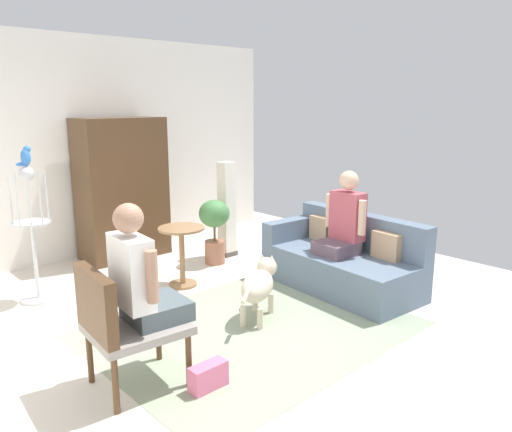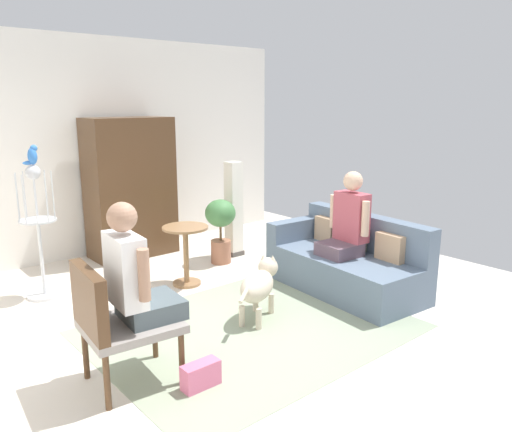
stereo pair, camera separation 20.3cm
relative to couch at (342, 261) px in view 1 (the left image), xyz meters
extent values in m
plane|color=beige|center=(-1.53, 0.12, -0.29)|extent=(6.92, 6.92, 0.00)
cube|color=silver|center=(-1.53, 3.06, 1.12)|extent=(5.94, 0.12, 2.82)
cube|color=gray|center=(-1.45, -0.13, -0.29)|extent=(2.69, 2.12, 0.01)
cube|color=slate|center=(-0.06, -0.03, -0.09)|extent=(0.95, 1.77, 0.41)
cube|color=slate|center=(0.26, -0.06, 0.31)|extent=(0.30, 1.72, 0.39)
cube|color=slate|center=(0.00, 0.73, 0.23)|extent=(0.84, 0.24, 0.24)
cube|color=tan|center=(0.10, -0.47, 0.26)|extent=(0.12, 0.33, 0.28)
cube|color=gray|center=(0.14, 0.00, 0.26)|extent=(0.12, 0.29, 0.28)
cube|color=tan|center=(0.17, 0.47, 0.26)|extent=(0.12, 0.28, 0.28)
cylinder|color=#4C331E|center=(-2.36, -0.01, -0.09)|extent=(0.04, 0.04, 0.41)
cylinder|color=#4C331E|center=(-2.41, -0.49, -0.09)|extent=(0.04, 0.04, 0.41)
cylinder|color=#4C331E|center=(-2.90, 0.04, -0.09)|extent=(0.04, 0.04, 0.41)
cylinder|color=#4C331E|center=(-2.95, -0.44, -0.09)|extent=(0.04, 0.04, 0.41)
cube|color=gray|center=(-2.65, -0.23, 0.14)|extent=(0.70, 0.64, 0.06)
cube|color=#4C331E|center=(-2.94, -0.20, 0.40)|extent=(0.14, 0.58, 0.45)
cube|color=#5B4754|center=(-0.15, -0.03, 0.19)|extent=(0.42, 0.40, 0.14)
cube|color=#B24C59|center=(0.01, -0.04, 0.52)|extent=(0.21, 0.39, 0.52)
sphere|color=#DDB293|center=(0.01, -0.04, 0.90)|extent=(0.21, 0.21, 0.21)
cylinder|color=#DDB293|center=(-0.05, -0.26, 0.54)|extent=(0.08, 0.08, 0.36)
cylinder|color=#DDB293|center=(-0.01, 0.19, 0.54)|extent=(0.08, 0.08, 0.36)
cube|color=#475359|center=(-2.50, -0.24, 0.24)|extent=(0.45, 0.44, 0.14)
cube|color=white|center=(-2.67, -0.22, 0.57)|extent=(0.22, 0.42, 0.51)
sphere|color=#A57A60|center=(-2.67, -0.22, 0.95)|extent=(0.21, 0.21, 0.21)
cylinder|color=#A57A60|center=(-2.61, 0.01, 0.59)|extent=(0.08, 0.08, 0.36)
cylinder|color=#A57A60|center=(-2.66, -0.47, 0.59)|extent=(0.08, 0.08, 0.36)
cylinder|color=olive|center=(-1.27, 1.22, 0.36)|extent=(0.50, 0.50, 0.02)
cylinder|color=olive|center=(-1.27, 1.22, 0.03)|extent=(0.06, 0.06, 0.64)
cylinder|color=olive|center=(-1.27, 1.22, -0.28)|extent=(0.31, 0.31, 0.03)
ellipsoid|color=beige|center=(-1.28, 0.00, 0.04)|extent=(0.59, 0.50, 0.27)
sphere|color=beige|center=(-1.00, 0.16, 0.12)|extent=(0.20, 0.20, 0.20)
cone|color=beige|center=(-1.02, 0.21, 0.22)|extent=(0.06, 0.06, 0.06)
cone|color=beige|center=(-0.97, 0.12, 0.22)|extent=(0.06, 0.06, 0.06)
cylinder|color=beige|center=(-1.58, -0.17, 0.08)|extent=(0.17, 0.12, 0.10)
cylinder|color=beige|center=(-1.16, 0.16, -0.19)|extent=(0.06, 0.06, 0.20)
cylinder|color=beige|center=(-1.08, 0.02, -0.19)|extent=(0.06, 0.06, 0.20)
cylinder|color=beige|center=(-1.48, -0.02, -0.19)|extent=(0.06, 0.06, 0.20)
cylinder|color=beige|center=(-1.40, -0.16, -0.19)|extent=(0.06, 0.06, 0.20)
cylinder|color=silver|center=(-2.60, 1.90, -0.28)|extent=(0.36, 0.36, 0.03)
cylinder|color=silver|center=(-2.60, 1.90, 0.11)|extent=(0.04, 0.04, 0.81)
cylinder|color=silver|center=(-2.60, 1.90, 0.53)|extent=(0.37, 0.37, 0.02)
cylinder|color=silver|center=(-2.43, 1.90, 0.78)|extent=(0.01, 0.01, 0.48)
cylinder|color=silver|center=(-2.46, 2.00, 0.78)|extent=(0.01, 0.01, 0.48)
cylinder|color=silver|center=(-2.55, 2.06, 0.78)|extent=(0.01, 0.01, 0.48)
cylinder|color=silver|center=(-2.66, 2.06, 0.78)|extent=(0.01, 0.01, 0.48)
cylinder|color=silver|center=(-2.74, 2.00, 0.78)|extent=(0.01, 0.01, 0.48)
cylinder|color=silver|center=(-2.78, 1.90, 0.78)|extent=(0.01, 0.01, 0.48)
cylinder|color=silver|center=(-2.74, 1.80, 0.78)|extent=(0.01, 0.01, 0.48)
cylinder|color=silver|center=(-2.66, 1.73, 0.78)|extent=(0.01, 0.01, 0.48)
cylinder|color=silver|center=(-2.55, 1.73, 0.78)|extent=(0.01, 0.01, 0.48)
cylinder|color=silver|center=(-2.46, 1.80, 0.78)|extent=(0.01, 0.01, 0.48)
sphere|color=silver|center=(-2.60, 1.90, 1.02)|extent=(0.15, 0.15, 0.15)
ellipsoid|color=blue|center=(-2.59, 1.90, 1.18)|extent=(0.09, 0.10, 0.17)
sphere|color=blue|center=(-2.57, 1.90, 1.26)|extent=(0.07, 0.07, 0.07)
cone|color=#D8BF4C|center=(-2.54, 1.90, 1.26)|extent=(0.03, 0.02, 0.02)
ellipsoid|color=blue|center=(-2.63, 1.90, 1.12)|extent=(0.12, 0.03, 0.04)
cylinder|color=#996047|center=(-0.51, 1.61, -0.15)|extent=(0.25, 0.25, 0.29)
cylinder|color=brown|center=(-0.51, 1.61, 0.10)|extent=(0.03, 0.03, 0.20)
ellipsoid|color=#427841|center=(-0.51, 1.61, 0.35)|extent=(0.38, 0.38, 0.34)
cube|color=#4C4742|center=(-0.18, 1.76, -0.26)|extent=(0.20, 0.20, 0.06)
cube|color=white|center=(-0.18, 1.76, 0.36)|extent=(0.18, 0.18, 1.19)
cube|color=#4C331E|center=(-1.19, 2.65, 0.61)|extent=(1.08, 0.56, 1.81)
cube|color=#D8668C|center=(-2.33, -0.61, -0.20)|extent=(0.28, 0.12, 0.19)
camera|label=1|loc=(-4.29, -3.22, 1.72)|focal=35.39mm
camera|label=2|loc=(-4.14, -3.36, 1.72)|focal=35.39mm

